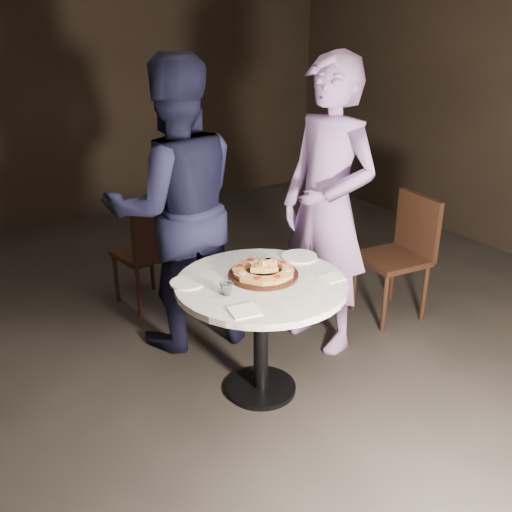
# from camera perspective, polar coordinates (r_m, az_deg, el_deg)

# --- Properties ---
(floor) EXTENTS (7.00, 7.00, 0.00)m
(floor) POSITION_cam_1_polar(r_m,az_deg,el_deg) (3.47, 1.00, -12.46)
(floor) COLOR black
(floor) RESTS_ON ground
(table) EXTENTS (1.23, 1.23, 0.70)m
(table) POSITION_cam_1_polar(r_m,az_deg,el_deg) (3.11, 0.51, -4.71)
(table) COLOR black
(table) RESTS_ON ground
(serving_board) EXTENTS (0.40, 0.40, 0.02)m
(serving_board) POSITION_cam_1_polar(r_m,az_deg,el_deg) (3.11, 0.74, -1.87)
(serving_board) COLOR black
(serving_board) RESTS_ON table
(focaccia_pile) EXTENTS (0.34, 0.34, 0.09)m
(focaccia_pile) POSITION_cam_1_polar(r_m,az_deg,el_deg) (3.10, 0.80, -1.29)
(focaccia_pile) COLOR #B78647
(focaccia_pile) RESTS_ON serving_board
(plate_left) EXTENTS (0.24, 0.24, 0.01)m
(plate_left) POSITION_cam_1_polar(r_m,az_deg,el_deg) (3.05, -6.86, -2.65)
(plate_left) COLOR white
(plate_left) RESTS_ON table
(plate_right) EXTENTS (0.24, 0.24, 0.01)m
(plate_right) POSITION_cam_1_polar(r_m,az_deg,el_deg) (3.36, 4.36, -0.06)
(plate_right) COLOR white
(plate_right) RESTS_ON table
(water_glass) EXTENTS (0.09, 0.09, 0.07)m
(water_glass) POSITION_cam_1_polar(r_m,az_deg,el_deg) (2.91, -2.96, -3.26)
(water_glass) COLOR silver
(water_glass) RESTS_ON table
(napkin_near) EXTENTS (0.16, 0.16, 0.01)m
(napkin_near) POSITION_cam_1_polar(r_m,az_deg,el_deg) (2.75, -1.19, -5.52)
(napkin_near) COLOR white
(napkin_near) RESTS_ON table
(napkin_far) EXTENTS (0.12, 0.12, 0.01)m
(napkin_far) POSITION_cam_1_polar(r_m,az_deg,el_deg) (3.12, 7.57, -2.17)
(napkin_far) COLOR white
(napkin_far) RESTS_ON table
(chair_far) EXTENTS (0.43, 0.44, 0.79)m
(chair_far) POSITION_cam_1_polar(r_m,az_deg,el_deg) (4.18, -10.64, 0.66)
(chair_far) COLOR black
(chair_far) RESTS_ON ground
(chair_right) EXTENTS (0.47, 0.46, 0.88)m
(chair_right) POSITION_cam_1_polar(r_m,az_deg,el_deg) (4.13, 14.48, 0.78)
(chair_right) COLOR black
(chair_right) RESTS_ON ground
(diner_navy) EXTENTS (1.02, 0.87, 1.83)m
(diner_navy) POSITION_cam_1_polar(r_m,az_deg,el_deg) (3.56, -7.97, 4.77)
(diner_navy) COLOR black
(diner_navy) RESTS_ON ground
(diner_teal) EXTENTS (0.54, 0.73, 1.84)m
(diner_teal) POSITION_cam_1_polar(r_m,az_deg,el_deg) (3.53, 7.17, 4.73)
(diner_teal) COLOR #8067A1
(diner_teal) RESTS_ON ground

